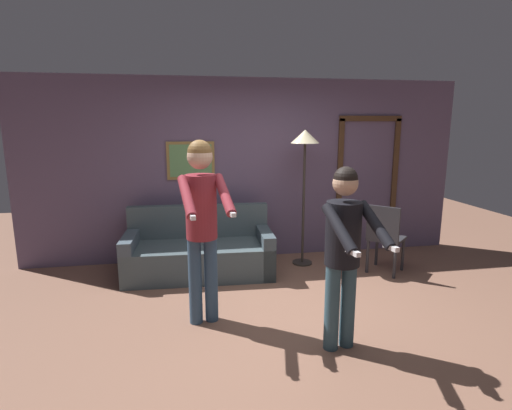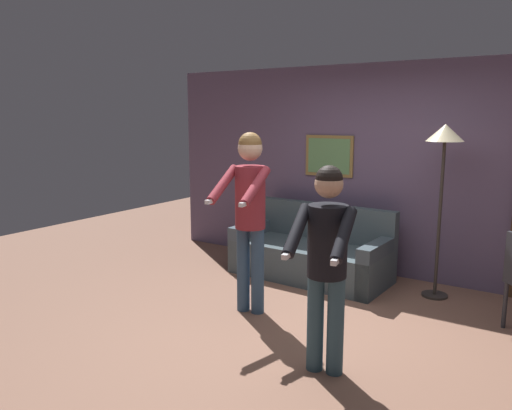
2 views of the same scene
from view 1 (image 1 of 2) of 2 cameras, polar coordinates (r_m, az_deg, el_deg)
ground_plane at (r=4.19m, az=3.53°, el=-16.40°), size 12.00×12.00×0.00m
back_wall_assembly at (r=5.83m, az=-1.06°, el=5.01°), size 6.40×0.10×2.60m
couch at (r=5.37m, az=-8.09°, el=-6.85°), size 1.93×0.93×0.87m
torchiere_lamp at (r=5.49m, az=6.99°, el=7.90°), size 0.39×0.39×1.88m
person_standing_left at (r=3.84m, az=-7.76°, el=-1.28°), size 0.50×0.73×1.82m
person_standing_right at (r=3.46m, az=12.44°, el=-5.40°), size 0.50×0.66×1.62m
dining_chair_distant at (r=5.51m, az=17.91°, el=-4.12°), size 0.59×0.59×0.93m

